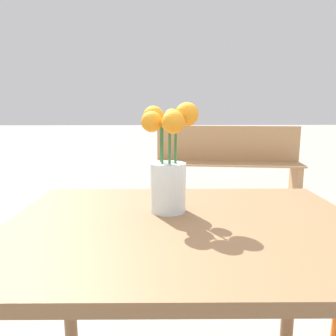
% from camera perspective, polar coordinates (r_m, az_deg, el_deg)
% --- Properties ---
extents(table_front, '(1.01, 0.79, 0.74)m').
position_cam_1_polar(table_front, '(0.96, 2.95, -15.17)').
color(table_front, brown).
rests_on(table_front, ground_plane).
extents(flower_vase, '(0.17, 0.16, 0.33)m').
position_cam_1_polar(flower_vase, '(0.98, 0.05, 0.05)').
color(flower_vase, silver).
rests_on(flower_vase, table_front).
extents(bench_middle, '(1.65, 0.57, 0.85)m').
position_cam_1_polar(bench_middle, '(3.79, 10.26, 1.29)').
color(bench_middle, tan).
rests_on(bench_middle, ground_plane).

